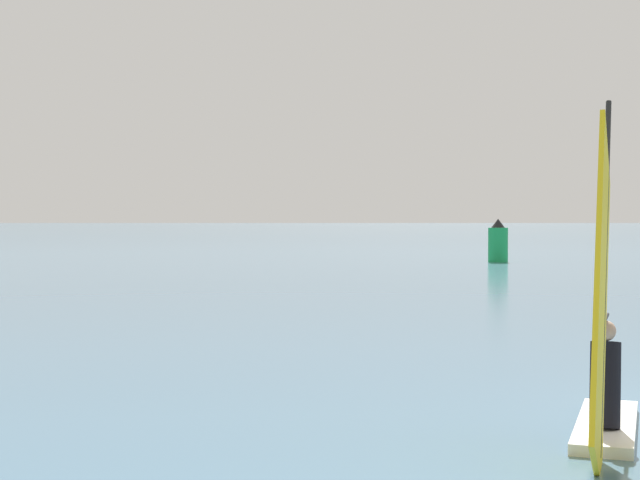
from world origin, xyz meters
name	(u,v)px	position (x,y,z in m)	size (l,w,h in m)	color
windsurfer	(604,360)	(-3.04, -1.53, 0.88)	(1.58, 4.00, 3.85)	white
channel_buoy	(498,242)	(3.08, 42.15, 1.10)	(1.10, 1.10, 2.42)	#19994C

